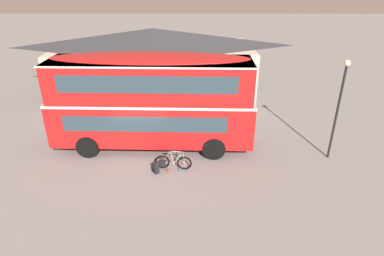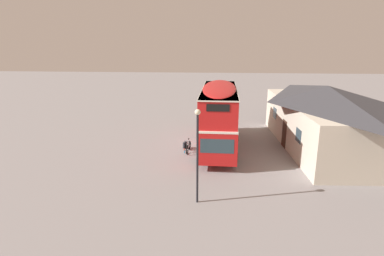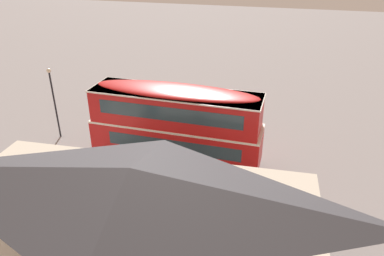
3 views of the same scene
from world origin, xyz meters
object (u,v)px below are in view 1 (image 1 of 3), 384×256
at_px(street_lamp, 339,101).
at_px(water_bottle_red_squeeze, 168,171).
at_px(water_bottle_blue_sports, 180,170).
at_px(double_decker_bus, 152,98).
at_px(backpack_on_ground, 155,167).
at_px(touring_bicycle, 172,162).

bearing_deg(street_lamp, water_bottle_red_squeeze, -169.39).
relative_size(water_bottle_red_squeeze, water_bottle_blue_sports, 0.91).
bearing_deg(water_bottle_blue_sports, double_decker_bus, 120.38).
distance_m(backpack_on_ground, water_bottle_blue_sports, 1.11).
distance_m(double_decker_bus, street_lamp, 8.71).
relative_size(backpack_on_ground, water_bottle_red_squeeze, 2.38).
xyz_separation_m(water_bottle_blue_sports, street_lamp, (7.20, 1.36, 2.85)).
bearing_deg(touring_bicycle, street_lamp, 8.42).
bearing_deg(double_decker_bus, touring_bicycle, -64.22).
xyz_separation_m(backpack_on_ground, street_lamp, (8.30, 1.41, 2.69)).
relative_size(touring_bicycle, water_bottle_blue_sports, 7.05).
height_order(touring_bicycle, street_lamp, street_lamp).
relative_size(double_decker_bus, street_lamp, 2.06).
height_order(backpack_on_ground, water_bottle_blue_sports, backpack_on_ground).
height_order(water_bottle_blue_sports, street_lamp, street_lamp).
bearing_deg(water_bottle_blue_sports, touring_bicycle, 147.18).
distance_m(touring_bicycle, street_lamp, 8.08).
bearing_deg(water_bottle_red_squeeze, touring_bicycle, 63.34).
height_order(touring_bicycle, water_bottle_blue_sports, touring_bicycle).
height_order(backpack_on_ground, water_bottle_red_squeeze, backpack_on_ground).
bearing_deg(backpack_on_ground, double_decker_bus, 97.60).
distance_m(water_bottle_red_squeeze, street_lamp, 8.37).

